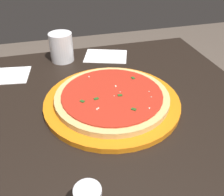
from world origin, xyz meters
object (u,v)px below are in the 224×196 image
serving_plate (112,102)px  cup_tall_drink (61,47)px  pizza (112,97)px  napkin_loose_left (106,56)px  napkin_folded_right (9,75)px

serving_plate → cup_tall_drink: 0.33m
serving_plate → pizza: pizza is taller
serving_plate → napkin_loose_left: serving_plate is taller
cup_tall_drink → napkin_folded_right: size_ratio=0.78×
napkin_loose_left → cup_tall_drink: bearing=-4.0°
pizza → napkin_folded_right: pizza is taller
napkin_folded_right → napkin_loose_left: (-0.35, -0.06, 0.00)m
cup_tall_drink → napkin_loose_left: (-0.16, 0.01, -0.05)m
pizza → napkin_folded_right: bearing=-40.0°
pizza → cup_tall_drink: size_ratio=3.08×
serving_plate → napkin_folded_right: bearing=-40.0°
napkin_folded_right → serving_plate: bearing=140.0°
cup_tall_drink → serving_plate: bearing=108.3°
pizza → cup_tall_drink: cup_tall_drink is taller
serving_plate → napkin_folded_right: 0.38m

